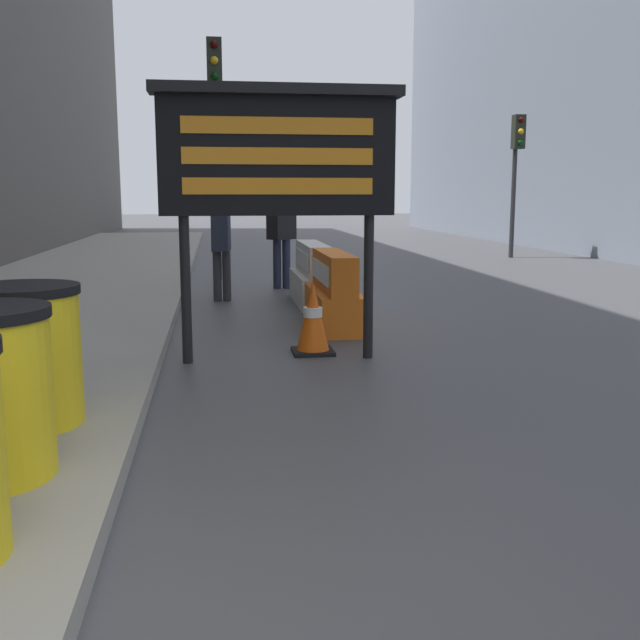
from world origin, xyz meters
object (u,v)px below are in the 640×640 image
jersey_barrier_orange_near (334,295)px  traffic_light_near_curb (215,109)px  traffic_light_far_side (517,155)px  traffic_cone_near (313,318)px  traffic_cone_mid (319,297)px  barrel_drum_back (23,355)px  pedestrian_worker (281,228)px  message_board (277,155)px  pedestrian_passerby (221,240)px  jersey_barrier_white (313,277)px

jersey_barrier_orange_near → traffic_light_near_curb: traffic_light_near_curb is taller
jersey_barrier_orange_near → traffic_light_far_side: size_ratio=0.47×
traffic_cone_near → traffic_light_far_side: traffic_light_far_side is taller
traffic_cone_mid → barrel_drum_back: bearing=-118.2°
barrel_drum_back → jersey_barrier_orange_near: bearing=56.6°
barrel_drum_back → pedestrian_worker: (2.40, 8.08, 0.45)m
message_board → traffic_light_near_curb: bearing=94.4°
barrel_drum_back → message_board: message_board is taller
jersey_barrier_orange_near → pedestrian_passerby: (-1.36, 2.54, 0.54)m
traffic_cone_near → traffic_cone_mid: traffic_cone_near is taller
traffic_light_near_curb → barrel_drum_back: bearing=-97.7°
message_board → pedestrian_worker: size_ratio=1.49×
pedestrian_passerby → jersey_barrier_orange_near: bearing=35.7°
message_board → pedestrian_passerby: 4.49m
jersey_barrier_orange_near → pedestrian_worker: size_ratio=0.94×
barrel_drum_back → traffic_light_near_curb: size_ratio=0.21×
barrel_drum_back → traffic_cone_near: size_ratio=1.21×
jersey_barrier_orange_near → traffic_cone_mid: jersey_barrier_orange_near is taller
barrel_drum_back → pedestrian_passerby: 6.79m
traffic_cone_near → pedestrian_worker: (0.15, 5.47, 0.68)m
jersey_barrier_orange_near → pedestrian_worker: bearing=94.4°
jersey_barrier_white → pedestrian_worker: size_ratio=1.03×
jersey_barrier_white → traffic_cone_mid: bearing=-93.5°
jersey_barrier_orange_near → pedestrian_worker: (-0.31, 3.97, 0.64)m
barrel_drum_back → jersey_barrier_orange_near: (2.71, 4.11, -0.20)m
jersey_barrier_orange_near → pedestrian_worker: 4.03m
jersey_barrier_orange_near → traffic_light_near_curb: 6.36m
message_board → pedestrian_worker: bearing=84.8°
jersey_barrier_white → traffic_light_far_side: size_ratio=0.51×
pedestrian_passerby → jersey_barrier_white: bearing=77.8°
jersey_barrier_orange_near → traffic_cone_near: jersey_barrier_orange_near is taller
barrel_drum_back → jersey_barrier_white: 6.73m
jersey_barrier_orange_near → traffic_cone_near: bearing=-106.9°
jersey_barrier_white → traffic_cone_near: (-0.46, -3.55, -0.03)m
barrel_drum_back → pedestrian_worker: size_ratio=0.52×
pedestrian_worker → pedestrian_passerby: bearing=-166.8°
jersey_barrier_white → jersey_barrier_orange_near: bearing=-90.0°
jersey_barrier_white → traffic_light_near_curb: (-1.40, 3.47, 2.82)m
traffic_light_far_side → jersey_barrier_white: bearing=-129.8°
barrel_drum_back → traffic_cone_mid: bearing=61.8°
barrel_drum_back → traffic_cone_mid: size_ratio=1.61×
jersey_barrier_orange_near → jersey_barrier_white: 2.05m
jersey_barrier_orange_near → barrel_drum_back: bearing=-123.4°
barrel_drum_back → traffic_light_far_side: size_ratio=0.26×
traffic_cone_near → traffic_light_near_curb: traffic_light_near_curb is taller
jersey_barrier_white → pedestrian_passerby: size_ratio=1.15×
jersey_barrier_orange_near → traffic_cone_mid: (-0.08, 0.79, -0.13)m
message_board → traffic_cone_mid: 3.20m
traffic_light_far_side → traffic_light_near_curb: bearing=-152.4°
traffic_cone_mid → jersey_barrier_orange_near: bearing=-84.4°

